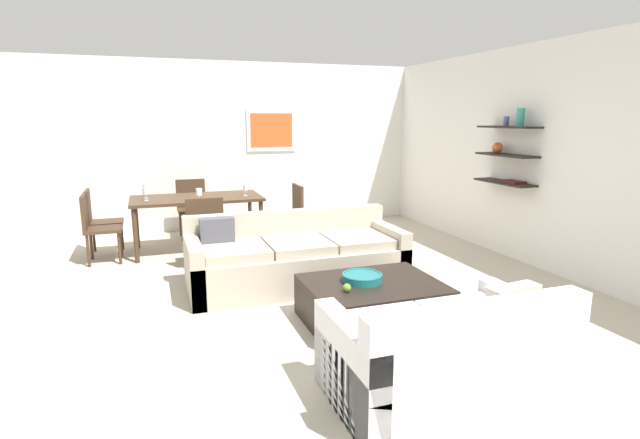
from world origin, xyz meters
The scene contains 18 objects.
ground_plane centered at (0.00, 0.00, 0.00)m, with size 18.00×18.00×0.00m, color #BCB29E.
back_wall_unit centered at (0.30, 3.53, 1.35)m, with size 8.40×0.09×2.70m.
right_wall_shelf_unit centered at (3.03, 0.60, 1.35)m, with size 0.34×8.20×2.70m.
sofa_beige centered at (0.00, 0.34, 0.29)m, with size 2.33×0.90×0.78m.
loveseat_white centered at (0.30, -2.14, 0.29)m, with size 1.48×0.90×0.78m.
coffee_table centered at (0.37, -0.88, 0.19)m, with size 1.19×0.94×0.38m.
decorative_bowl centered at (0.28, -0.83, 0.42)m, with size 0.36×0.36×0.08m.
apple_on_coffee_table centered at (0.06, -1.03, 0.42)m, with size 0.07×0.07×0.07m, color #669E2D.
dining_table centered at (-0.85, 2.20, 0.68)m, with size 1.74×0.89×0.75m.
dining_chair_left_far centered at (-2.13, 2.39, 0.50)m, with size 0.44×0.44×0.88m.
dining_chair_head centered at (-0.85, 3.05, 0.50)m, with size 0.44×0.44×0.88m.
dining_chair_foot centered at (-0.85, 1.35, 0.50)m, with size 0.44×0.44×0.88m.
dining_chair_right_near centered at (0.42, 2.00, 0.50)m, with size 0.44×0.44×0.88m.
dining_chair_left_near centered at (-2.13, 2.00, 0.50)m, with size 0.44×0.44×0.88m.
wine_glass_foot centered at (-0.85, 1.81, 0.87)m, with size 0.08×0.08×0.17m.
wine_glass_left_far centered at (-1.51, 2.31, 0.88)m, with size 0.07×0.07×0.18m.
wine_glass_left_near centered at (-1.51, 2.09, 0.87)m, with size 0.07×0.07×0.17m.
wine_glass_right_near centered at (-0.20, 2.09, 0.85)m, with size 0.06×0.06×0.15m.
Camera 1 is at (-1.46, -4.69, 1.83)m, focal length 27.80 mm.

